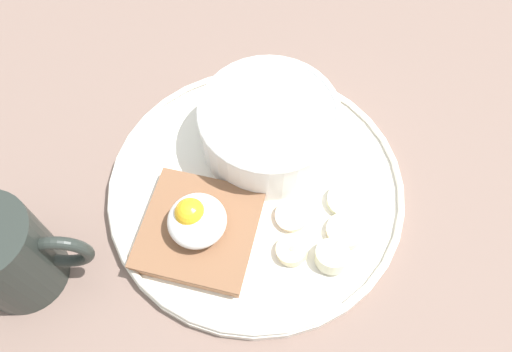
% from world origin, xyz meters
% --- Properties ---
extents(ground_plane, '(1.20, 1.20, 0.02)m').
position_xyz_m(ground_plane, '(0.00, 0.00, 0.01)').
color(ground_plane, '#765E54').
rests_on(ground_plane, ground).
extents(plate, '(0.28, 0.28, 0.02)m').
position_xyz_m(plate, '(0.00, 0.00, 0.03)').
color(plate, silver).
rests_on(plate, ground_plane).
extents(oatmeal_bowl, '(0.13, 0.13, 0.06)m').
position_xyz_m(oatmeal_bowl, '(-0.05, -0.01, 0.06)').
color(oatmeal_bowl, white).
rests_on(oatmeal_bowl, plate).
extents(toast_slice, '(0.11, 0.11, 0.01)m').
position_xyz_m(toast_slice, '(0.06, -0.03, 0.04)').
color(toast_slice, brown).
rests_on(toast_slice, plate).
extents(poached_egg, '(0.05, 0.05, 0.04)m').
position_xyz_m(poached_egg, '(0.06, -0.03, 0.06)').
color(poached_egg, white).
rests_on(poached_egg, toast_slice).
extents(banana_slice_front, '(0.04, 0.04, 0.02)m').
position_xyz_m(banana_slice_front, '(0.04, 0.09, 0.04)').
color(banana_slice_front, beige).
rests_on(banana_slice_front, plate).
extents(banana_slice_left, '(0.03, 0.03, 0.01)m').
position_xyz_m(banana_slice_left, '(0.05, 0.05, 0.04)').
color(banana_slice_left, beige).
rests_on(banana_slice_left, plate).
extents(banana_slice_back, '(0.05, 0.05, 0.01)m').
position_xyz_m(banana_slice_back, '(0.01, 0.09, 0.04)').
color(banana_slice_back, '#F6E3B7').
rests_on(banana_slice_back, plate).
extents(banana_slice_right, '(0.04, 0.04, 0.01)m').
position_xyz_m(banana_slice_right, '(0.02, 0.04, 0.04)').
color(banana_slice_right, '#FAE3C2').
rests_on(banana_slice_right, plate).
extents(banana_slice_inner, '(0.04, 0.03, 0.01)m').
position_xyz_m(banana_slice_inner, '(-0.02, 0.08, 0.04)').
color(banana_slice_inner, beige).
rests_on(banana_slice_inner, plate).
extents(coffee_mug, '(0.07, 0.10, 0.09)m').
position_xyz_m(coffee_mug, '(0.15, -0.15, 0.07)').
color(coffee_mug, '#272C28').
rests_on(coffee_mug, ground_plane).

